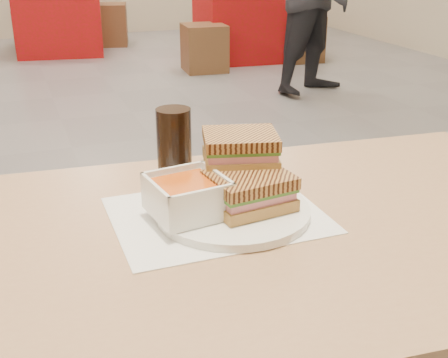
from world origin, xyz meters
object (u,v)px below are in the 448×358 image
object	(u,v)px
main_table	(256,286)
bg_chair_2r	(109,25)
soup_bowl	(188,197)
bg_table_1	(244,19)
bg_chair_1r	(300,38)
bg_chair_2l	(31,28)
panini_lower	(250,191)
bg_chair_1l	(204,48)
cola_glass	(174,145)
bg_table_2	(60,16)
plate	(233,211)

from	to	relation	value
main_table	bg_chair_2r	size ratio (longest dim) A/B	2.51
soup_bowl	bg_table_1	xyz separation A→B (m)	(2.09, 4.87, -0.40)
bg_table_1	bg_chair_1r	world-z (taller)	bg_table_1
bg_chair_1r	bg_chair_2l	size ratio (longest dim) A/B	1.08
main_table	panini_lower	distance (m)	0.17
bg_chair_1l	bg_chair_2r	xyz separation A→B (m)	(-0.59, 1.72, 0.02)
panini_lower	bg_chair_2r	size ratio (longest dim) A/B	0.29
cola_glass	bg_chair_2r	world-z (taller)	cola_glass
bg_chair_1l	soup_bowl	bearing A→B (deg)	-108.84
bg_chair_2l	bg_chair_1l	bearing A→B (deg)	-53.21
bg_chair_1r	bg_chair_2l	bearing A→B (deg)	144.11
bg_table_1	bg_chair_1l	world-z (taller)	bg_table_1
panini_lower	cola_glass	world-z (taller)	cola_glass
bg_table_1	bg_table_2	size ratio (longest dim) A/B	0.97
bg_table_1	cola_glass	bearing A→B (deg)	-113.74
plate	bg_chair_2r	xyz separation A→B (m)	(0.83, 6.13, -0.53)
main_table	bg_table_1	world-z (taller)	bg_table_1
bg_table_1	panini_lower	bearing A→B (deg)	-112.14
bg_chair_1l	cola_glass	bearing A→B (deg)	-109.23
plate	soup_bowl	bearing A→B (deg)	176.13
bg_chair_1r	plate	bearing A→B (deg)	-118.73
main_table	bg_table_1	distance (m)	5.32
cola_glass	bg_chair_2l	world-z (taller)	cola_glass
bg_table_1	bg_chair_2l	world-z (taller)	bg_table_1
plate	bg_table_2	size ratio (longest dim) A/B	0.26
main_table	panini_lower	xyz separation A→B (m)	(0.00, 0.04, 0.16)
bg_chair_1r	bg_table_2	bearing A→B (deg)	149.24
panini_lower	bg_chair_2r	world-z (taller)	panini_lower
main_table	bg_chair_2l	size ratio (longest dim) A/B	2.98
panini_lower	bg_chair_1r	xyz separation A→B (m)	(2.46, 4.54, -0.57)
bg_chair_1l	panini_lower	bearing A→B (deg)	-107.57
panini_lower	bg_chair_2l	xyz separation A→B (m)	(-0.04, 6.34, -0.59)
bg_chair_2r	bg_table_1	bearing A→B (deg)	-46.81
panini_lower	bg_chair_1r	distance (m)	5.19
main_table	bg_chair_2l	distance (m)	6.40
bg_chair_1l	bg_table_2	bearing A→B (deg)	128.82
cola_glass	bg_table_1	size ratio (longest dim) A/B	0.15
main_table	cola_glass	world-z (taller)	cola_glass
soup_bowl	bg_chair_1l	xyz separation A→B (m)	(1.50, 4.40, -0.58)
panini_lower	bg_table_2	bearing A→B (deg)	87.63
panini_lower	bg_table_2	size ratio (longest dim) A/B	0.14
cola_glass	bg_chair_2l	distance (m)	6.18
plate	bg_chair_1r	world-z (taller)	plate
soup_bowl	bg_table_2	distance (m)	5.87
plate	bg_table_1	bearing A→B (deg)	67.56
soup_bowl	cola_glass	distance (m)	0.19
panini_lower	soup_bowl	bearing A→B (deg)	172.67
plate	soup_bowl	world-z (taller)	soup_bowl
cola_glass	bg_chair_2l	size ratio (longest dim) A/B	0.34
main_table	plate	bearing A→B (deg)	115.14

